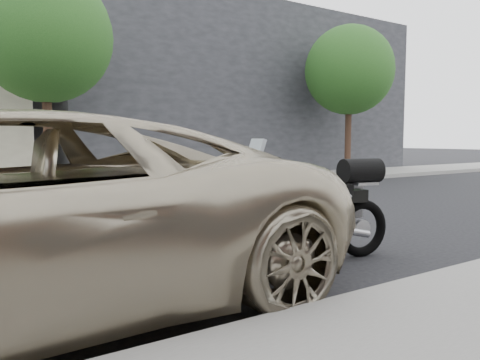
{
  "coord_description": "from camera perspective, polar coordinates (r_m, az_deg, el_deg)",
  "views": [
    {
      "loc": [
        4.55,
        6.89,
        1.53
      ],
      "look_at": [
        0.63,
        0.94,
        0.9
      ],
      "focal_mm": 35.0,
      "sensor_mm": 36.0,
      "label": 1
    }
  ],
  "objects": [
    {
      "name": "motorcycle",
      "position": [
        5.9,
        9.25,
        -3.46
      ],
      "size": [
        2.41,
        0.86,
        1.54
      ],
      "rotation": [
        0.0,
        0.0,
        -0.19
      ],
      "color": "black",
      "rests_on": "ground"
    },
    {
      "name": "far_sidewalk",
      "position": [
        14.22,
        -14.61,
        -0.97
      ],
      "size": [
        44.0,
        3.0,
        0.15
      ],
      "primitive_type": "cube",
      "color": "gray",
      "rests_on": "ground"
    },
    {
      "name": "far_building_dark",
      "position": [
        23.51,
        -3.97,
        9.87
      ],
      "size": [
        16.0,
        11.0,
        7.0
      ],
      "color": "#28282D",
      "rests_on": "ground"
    },
    {
      "name": "street_tree_left",
      "position": [
        18.88,
        13.18,
        12.88
      ],
      "size": [
        3.4,
        3.4,
        5.7
      ],
      "color": "#3D271B",
      "rests_on": "far_sidewalk"
    },
    {
      "name": "street_tree_mid",
      "position": [
        13.39,
        -22.73,
        15.91
      ],
      "size": [
        3.4,
        3.4,
        5.7
      ],
      "color": "#3D271B",
      "rests_on": "far_sidewalk"
    },
    {
      "name": "ground",
      "position": [
        8.4,
        0.01,
        -5.44
      ],
      "size": [
        120.0,
        120.0,
        0.0
      ],
      "primitive_type": "plane",
      "color": "black",
      "rests_on": "ground"
    }
  ]
}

